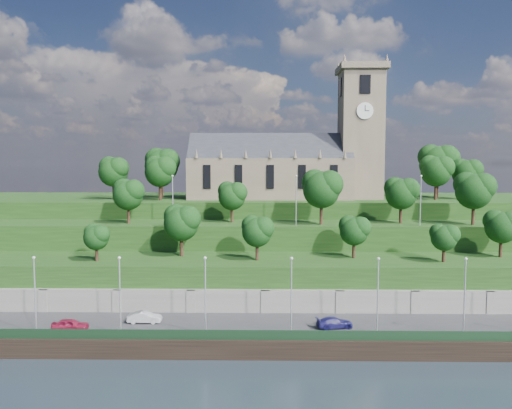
{
  "coord_description": "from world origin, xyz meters",
  "views": [
    {
      "loc": [
        -5.19,
        -54.35,
        21.96
      ],
      "look_at": [
        -6.55,
        30.0,
        15.04
      ],
      "focal_mm": 35.0,
      "sensor_mm": 36.0,
      "label": 1
    }
  ],
  "objects_px": {
    "car_left": "(70,325)",
    "car_middle": "(145,317)",
    "church": "(294,161)",
    "car_right": "(335,323)"
  },
  "relations": [
    {
      "from": "church",
      "to": "car_right",
      "type": "distance_m",
      "value": 45.56
    },
    {
      "from": "church",
      "to": "car_left",
      "type": "relative_size",
      "value": 9.0
    },
    {
      "from": "car_left",
      "to": "car_middle",
      "type": "distance_m",
      "value": 8.76
    },
    {
      "from": "church",
      "to": "car_left",
      "type": "xyz_separation_m",
      "value": [
        -29.13,
        -42.51,
        -19.79
      ]
    },
    {
      "from": "car_right",
      "to": "church",
      "type": "bearing_deg",
      "value": -6.96
    },
    {
      "from": "church",
      "to": "car_middle",
      "type": "relative_size",
      "value": 9.15
    },
    {
      "from": "car_middle",
      "to": "car_right",
      "type": "height_order",
      "value": "car_middle"
    },
    {
      "from": "car_middle",
      "to": "car_right",
      "type": "bearing_deg",
      "value": -94.19
    },
    {
      "from": "car_middle",
      "to": "car_right",
      "type": "distance_m",
      "value": 23.67
    },
    {
      "from": "church",
      "to": "car_middle",
      "type": "distance_m",
      "value": 48.76
    }
  ]
}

